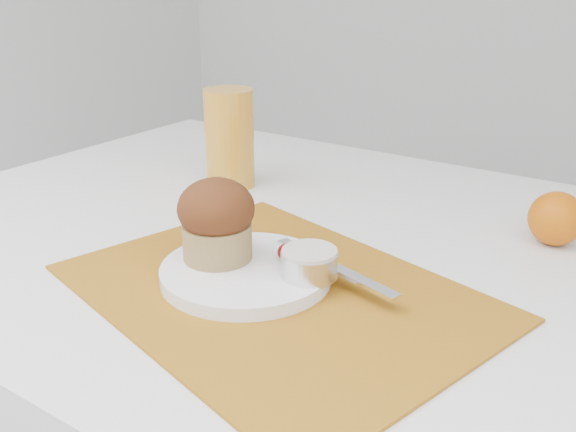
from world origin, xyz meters
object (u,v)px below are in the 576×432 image
Objects in this scene: juice_glass at (230,138)px; muffin at (217,219)px; orange at (556,219)px; plate at (246,272)px.

juice_glass is 0.30m from muffin.
orange is 0.73× the size of muffin.
plate is 0.33m from juice_glass.
muffin reaches higher than plate.
muffin is at bearing -53.61° from juice_glass.
muffin is (-0.29, -0.29, 0.03)m from orange.
muffin is (0.18, -0.24, -0.01)m from juice_glass.
orange is at bearing 49.45° from plate.
plate is 2.03× the size of muffin.
muffin is at bearing -134.56° from orange.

